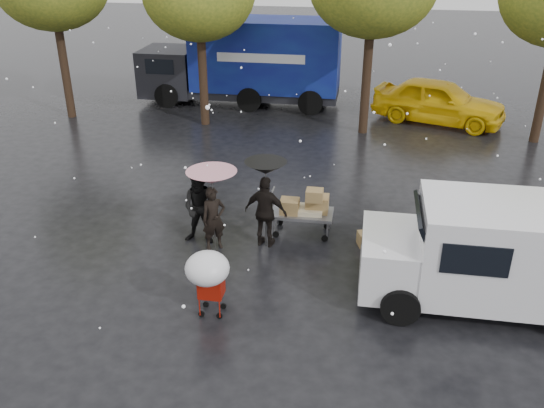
% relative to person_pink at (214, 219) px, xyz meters
% --- Properties ---
extents(ground, '(90.00, 90.00, 0.00)m').
position_rel_person_pink_xyz_m(ground, '(0.74, -0.91, -0.77)').
color(ground, black).
rests_on(ground, ground).
extents(person_pink, '(0.67, 0.61, 1.55)m').
position_rel_person_pink_xyz_m(person_pink, '(0.00, 0.00, 0.00)').
color(person_pink, black).
rests_on(person_pink, ground).
extents(person_middle, '(0.89, 0.70, 1.83)m').
position_rel_person_pink_xyz_m(person_middle, '(-0.37, 0.24, 0.14)').
color(person_middle, black).
rests_on(person_middle, ground).
extents(person_black, '(1.09, 0.60, 1.76)m').
position_rel_person_pink_xyz_m(person_black, '(1.17, 0.33, 0.11)').
color(person_black, black).
rests_on(person_black, ground).
extents(umbrella_pink, '(1.16, 1.16, 1.97)m').
position_rel_person_pink_xyz_m(umbrella_pink, '(0.00, -0.00, 1.04)').
color(umbrella_pink, '#4C4C4C').
rests_on(umbrella_pink, ground).
extents(umbrella_black, '(0.97, 0.97, 2.14)m').
position_rel_person_pink_xyz_m(umbrella_black, '(1.17, 0.33, 1.22)').
color(umbrella_black, '#4C4C4C').
rests_on(umbrella_black, ground).
extents(vendor_cart, '(1.52, 0.80, 1.27)m').
position_rel_person_pink_xyz_m(vendor_cart, '(2.03, 1.05, -0.05)').
color(vendor_cart, slate).
rests_on(vendor_cart, ground).
extents(shopping_cart, '(0.84, 0.84, 1.46)m').
position_rel_person_pink_xyz_m(shopping_cart, '(0.60, -2.64, 0.29)').
color(shopping_cart, '#A21609').
rests_on(shopping_cart, ground).
extents(white_van, '(4.91, 2.18, 2.20)m').
position_rel_person_pink_xyz_m(white_van, '(6.04, -1.23, 0.39)').
color(white_van, white).
rests_on(white_van, ground).
extents(blue_truck, '(8.30, 2.60, 3.50)m').
position_rel_person_pink_xyz_m(blue_truck, '(-1.74, 12.09, 0.98)').
color(blue_truck, navy).
rests_on(blue_truck, ground).
extents(box_ground_near, '(0.59, 0.51, 0.47)m').
position_rel_person_pink_xyz_m(box_ground_near, '(3.76, 0.07, -0.54)').
color(box_ground_near, olive).
rests_on(box_ground_near, ground).
extents(box_ground_far, '(0.51, 0.45, 0.33)m').
position_rel_person_pink_xyz_m(box_ground_far, '(3.55, 0.72, -0.61)').
color(box_ground_far, olive).
rests_on(box_ground_far, ground).
extents(yellow_taxi, '(5.31, 3.49, 1.68)m').
position_rel_person_pink_xyz_m(yellow_taxi, '(6.02, 10.74, 0.07)').
color(yellow_taxi, yellow).
rests_on(yellow_taxi, ground).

